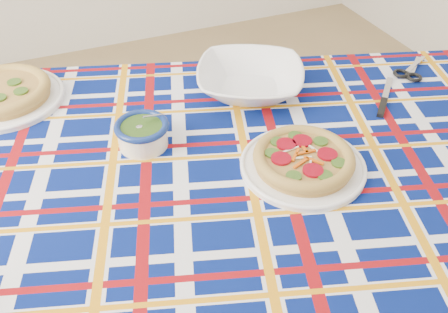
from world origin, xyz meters
name	(u,v)px	position (x,y,z in m)	size (l,w,h in m)	color
floor	(198,251)	(0.00, 0.00, 0.00)	(4.00, 4.00, 0.00)	olive
dining_table	(215,195)	(-0.09, -0.43, 0.74)	(1.99, 1.56, 0.82)	brown
tablecloth	(215,187)	(-0.09, -0.43, 0.77)	(1.78, 1.13, 0.12)	#041357
main_focaccia_plate	(304,159)	(0.12, -0.51, 0.86)	(0.32, 0.32, 0.06)	#AA7E3C
pesto_bowl	(142,132)	(-0.22, -0.26, 0.87)	(0.14, 0.14, 0.08)	#1E390F
serving_bowl	(250,80)	(0.15, -0.13, 0.86)	(0.32, 0.32, 0.08)	white
second_focaccia_plate	(3,92)	(-0.54, 0.10, 0.86)	(0.35, 0.35, 0.06)	#AA7E3C
table_knife	(387,89)	(0.53, -0.29, 0.83)	(0.24, 0.02, 0.01)	silver
kitchen_scissors	(415,65)	(0.70, -0.21, 0.83)	(0.20, 0.10, 0.02)	silver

